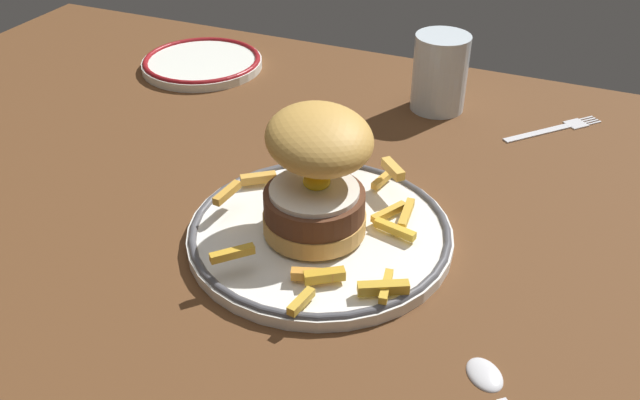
% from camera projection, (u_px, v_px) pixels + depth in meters
% --- Properties ---
extents(ground_plane, '(1.36, 1.00, 0.04)m').
position_uv_depth(ground_plane, '(281.00, 258.00, 0.68)').
color(ground_plane, brown).
extents(dinner_plate, '(0.26, 0.26, 0.02)m').
position_uv_depth(dinner_plate, '(320.00, 232.00, 0.67)').
color(dinner_plate, white).
rests_on(dinner_plate, ground_plane).
extents(burger, '(0.15, 0.15, 0.12)m').
position_uv_depth(burger, '(317.00, 173.00, 0.63)').
color(burger, '#CB9448').
rests_on(burger, dinner_plate).
extents(fries_pile, '(0.22, 0.25, 0.03)m').
position_uv_depth(fries_pile, '(337.00, 222.00, 0.65)').
color(fries_pile, gold).
rests_on(fries_pile, dinner_plate).
extents(water_glass, '(0.07, 0.07, 0.10)m').
position_uv_depth(water_glass, '(439.00, 78.00, 0.89)').
color(water_glass, silver).
rests_on(water_glass, ground_plane).
extents(side_plate, '(0.18, 0.18, 0.02)m').
position_uv_depth(side_plate, '(202.00, 62.00, 1.02)').
color(side_plate, white).
rests_on(side_plate, ground_plane).
extents(fork, '(0.11, 0.12, 0.00)m').
position_uv_depth(fork, '(555.00, 128.00, 0.86)').
color(fork, silver).
rests_on(fork, ground_plane).
extents(spoon, '(0.10, 0.11, 0.01)m').
position_uv_depth(spoon, '(495.00, 386.00, 0.51)').
color(spoon, silver).
rests_on(spoon, ground_plane).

